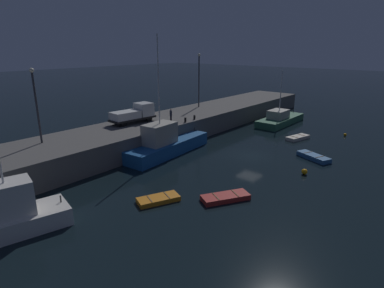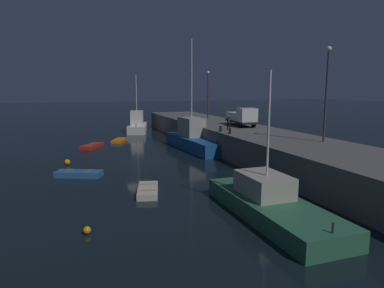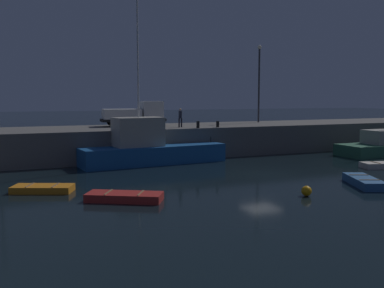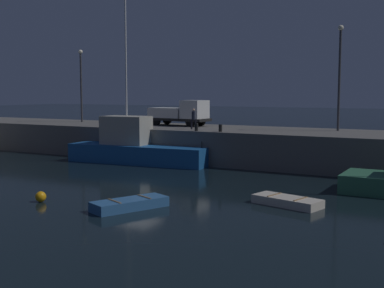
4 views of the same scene
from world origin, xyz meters
The scene contains 13 objects.
ground_plane centered at (0.00, 0.00, 0.00)m, with size 320.00×320.00×0.00m, color black.
pier_quay centered at (0.00, 12.91, 1.36)m, with size 65.79×8.42×2.73m.
fishing_boat_blue centered at (-5.75, 7.96, 1.24)m, with size 12.23×4.31×13.32m.
dinghy_orange_near centered at (-14.75, -0.05, 0.19)m, with size 3.66×2.67×0.43m.
rowboat_white_mid centered at (-11.00, -4.04, 0.21)m, with size 4.14×3.25×0.47m.
dinghy_red_small centered at (3.59, -5.96, 0.25)m, with size 2.81×4.09×0.54m.
mooring_buoy_mid centered at (-1.51, -6.91, 0.28)m, with size 0.57×0.57×0.57m, color orange.
lamp_post_east centered at (9.00, 14.89, 7.56)m, with size 0.44×0.44×8.32m.
utility_truck centered at (-5.09, 14.08, 3.88)m, with size 6.14×2.56×2.34m.
dockworker centered at (-1.90, 10.71, 3.70)m, with size 0.42×0.42×1.71m.
bollard_west centered at (1.22, 9.37, 3.01)m, with size 0.28×0.28×0.57m, color black.
bollard_central centered at (-6.13, 9.31, 2.98)m, with size 0.28×0.28×0.51m, color black.
bollard_east centered at (-0.81, 9.21, 3.03)m, with size 0.28×0.28×0.62m, color black.
Camera 3 is at (-16.70, -26.10, 5.38)m, focal length 40.93 mm.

